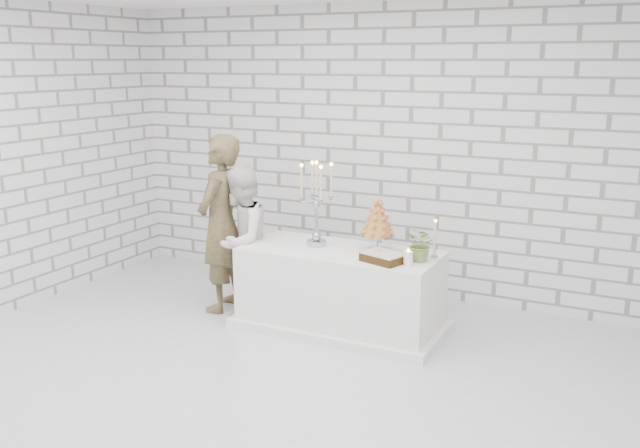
{
  "coord_description": "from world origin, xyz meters",
  "views": [
    {
      "loc": [
        2.65,
        -4.27,
        2.44
      ],
      "look_at": [
        0.04,
        0.97,
        1.05
      ],
      "focal_mm": 39.17,
      "sensor_mm": 36.0,
      "label": 1
    }
  ],
  "objects": [
    {
      "name": "ground",
      "position": [
        0.0,
        0.0,
        0.0
      ],
      "size": [
        6.0,
        5.0,
        0.01
      ],
      "primitive_type": "cube",
      "color": "silver",
      "rests_on": "ground"
    },
    {
      "name": "wall_back",
      "position": [
        0.0,
        2.5,
        1.5
      ],
      "size": [
        6.0,
        0.01,
        3.0
      ],
      "primitive_type": "cube",
      "color": "white",
      "rests_on": "ground"
    },
    {
      "name": "cake_table",
      "position": [
        0.1,
        1.27,
        0.38
      ],
      "size": [
        1.8,
        0.8,
        0.75
      ],
      "primitive_type": "cube",
      "color": "white",
      "rests_on": "ground"
    },
    {
      "name": "groom",
      "position": [
        -1.17,
        1.23,
        0.87
      ],
      "size": [
        0.49,
        0.68,
        1.74
      ],
      "primitive_type": "imported",
      "rotation": [
        0.0,
        0.0,
        -1.46
      ],
      "color": "#42351F",
      "rests_on": "ground"
    },
    {
      "name": "bride",
      "position": [
        -0.94,
        1.23,
        0.73
      ],
      "size": [
        0.65,
        0.78,
        1.45
      ],
      "primitive_type": "imported",
      "rotation": [
        0.0,
        0.0,
        -1.42
      ],
      "color": "white",
      "rests_on": "ground"
    },
    {
      "name": "candelabra",
      "position": [
        -0.16,
        1.31,
        1.15
      ],
      "size": [
        0.33,
        0.33,
        0.79
      ],
      "primitive_type": null,
      "rotation": [
        0.0,
        0.0,
        -0.04
      ],
      "color": "#9E9EA8",
      "rests_on": "cake_table"
    },
    {
      "name": "croquembouche",
      "position": [
        0.41,
        1.39,
        0.99
      ],
      "size": [
        0.37,
        0.37,
        0.49
      ],
      "primitive_type": null,
      "rotation": [
        0.0,
        0.0,
        -0.2
      ],
      "color": "#9E5820",
      "rests_on": "cake_table"
    },
    {
      "name": "chocolate_cake",
      "position": [
        0.59,
        1.09,
        0.79
      ],
      "size": [
        0.4,
        0.34,
        0.08
      ],
      "primitive_type": "cube",
      "rotation": [
        0.0,
        0.0,
        -0.32
      ],
      "color": "black",
      "rests_on": "cake_table"
    },
    {
      "name": "pillar_candle",
      "position": [
        0.81,
        1.09,
        0.81
      ],
      "size": [
        0.09,
        0.09,
        0.12
      ],
      "primitive_type": "cylinder",
      "rotation": [
        0.0,
        0.0,
        0.08
      ],
      "color": "white",
      "rests_on": "cake_table"
    },
    {
      "name": "extra_taper",
      "position": [
        0.94,
        1.4,
        0.91
      ],
      "size": [
        0.07,
        0.07,
        0.32
      ],
      "primitive_type": "cylinder",
      "rotation": [
        0.0,
        0.0,
        -0.19
      ],
      "color": "beige",
      "rests_on": "cake_table"
    },
    {
      "name": "flowers",
      "position": [
        0.87,
        1.25,
        0.9
      ],
      "size": [
        0.34,
        0.32,
        0.3
      ],
      "primitive_type": "imported",
      "rotation": [
        0.0,
        0.0,
        -0.41
      ],
      "color": "#476A31",
      "rests_on": "cake_table"
    }
  ]
}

